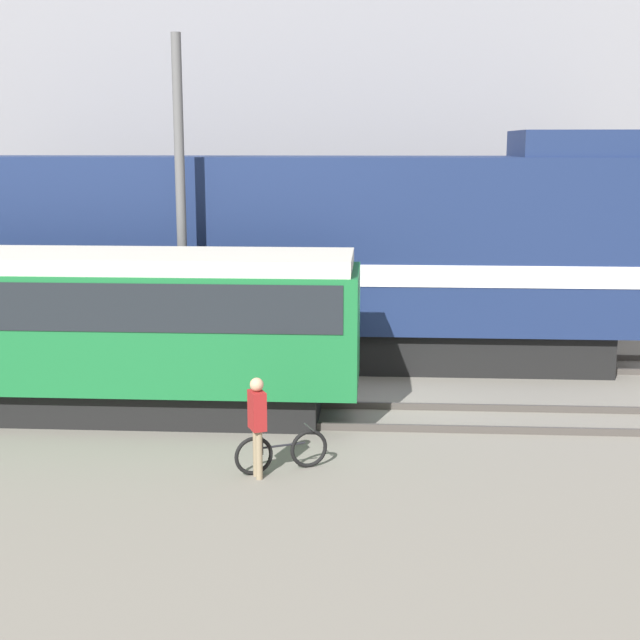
{
  "coord_description": "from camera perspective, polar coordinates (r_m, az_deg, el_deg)",
  "views": [
    {
      "loc": [
        0.38,
        -17.77,
        5.37
      ],
      "look_at": [
        -0.74,
        0.16,
        1.8
      ],
      "focal_mm": 50.0,
      "sensor_mm": 36.0,
      "label": 1
    }
  ],
  "objects": [
    {
      "name": "ground_plane",
      "position": [
        18.57,
        2.25,
        -5.58
      ],
      "size": [
        120.0,
        120.0,
        0.0
      ],
      "primitive_type": "plane",
      "color": "slate"
    },
    {
      "name": "track_near",
      "position": [
        17.75,
        2.19,
        -6.15
      ],
      "size": [
        60.0,
        1.5,
        0.14
      ],
      "color": "#47423D",
      "rests_on": "ground"
    },
    {
      "name": "track_far",
      "position": [
        22.17,
        2.48,
        -2.6
      ],
      "size": [
        60.0,
        1.51,
        0.14
      ],
      "color": "#47423D",
      "rests_on": "ground"
    },
    {
      "name": "building_backdrop",
      "position": [
        29.02,
        2.87,
        11.06
      ],
      "size": [
        42.99,
        6.0,
        10.57
      ],
      "color": "gray",
      "rests_on": "ground"
    },
    {
      "name": "freight_locomotive",
      "position": [
        21.81,
        -2.36,
        4.08
      ],
      "size": [
        17.25,
        3.04,
        5.67
      ],
      "color": "black",
      "rests_on": "ground"
    },
    {
      "name": "streetcar",
      "position": [
        18.56,
        -17.84,
        -0.15
      ],
      "size": [
        12.9,
        2.54,
        3.28
      ],
      "color": "black",
      "rests_on": "ground"
    },
    {
      "name": "bicycle",
      "position": [
        14.98,
        -2.47,
        -8.43
      ],
      "size": [
        1.5,
        0.78,
        0.72
      ],
      "color": "black",
      "rests_on": "ground"
    },
    {
      "name": "person",
      "position": [
        14.5,
        -4.04,
        -6.24
      ],
      "size": [
        0.35,
        0.42,
        1.69
      ],
      "color": "#8C7A5B",
      "rests_on": "ground"
    },
    {
      "name": "utility_pole_right",
      "position": [
        19.75,
        -8.87,
        6.63
      ],
      "size": [
        0.21,
        0.21,
        7.66
      ],
      "color": "#595959",
      "rests_on": "ground"
    }
  ]
}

